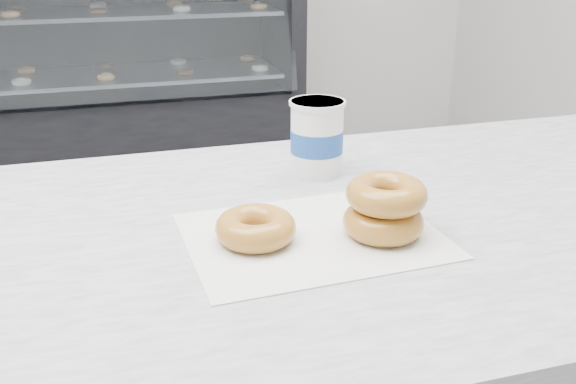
{
  "coord_description": "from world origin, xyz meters",
  "views": [
    {
      "loc": [
        0.18,
        -1.39,
        1.29
      ],
      "look_at": [
        0.4,
        -0.61,
        0.96
      ],
      "focal_mm": 40.0,
      "sensor_mm": 36.0,
      "label": 1
    }
  ],
  "objects_px": {
    "display_case": "(68,94)",
    "donut_stack": "(385,208)",
    "coffee_cup": "(317,137)",
    "donut_single": "(256,228)"
  },
  "relations": [
    {
      "from": "display_case",
      "to": "coffee_cup",
      "type": "bearing_deg",
      "value": -78.52
    },
    {
      "from": "display_case",
      "to": "donut_single",
      "type": "height_order",
      "value": "display_case"
    },
    {
      "from": "donut_single",
      "to": "donut_stack",
      "type": "height_order",
      "value": "donut_stack"
    },
    {
      "from": "display_case",
      "to": "donut_stack",
      "type": "height_order",
      "value": "display_case"
    },
    {
      "from": "display_case",
      "to": "coffee_cup",
      "type": "xyz_separation_m",
      "value": [
        0.51,
        -2.53,
        0.47
      ]
    },
    {
      "from": "donut_stack",
      "to": "coffee_cup",
      "type": "height_order",
      "value": "coffee_cup"
    },
    {
      "from": "donut_stack",
      "to": "coffee_cup",
      "type": "relative_size",
      "value": 1.02
    },
    {
      "from": "display_case",
      "to": "donut_stack",
      "type": "relative_size",
      "value": 18.6
    },
    {
      "from": "display_case",
      "to": "donut_stack",
      "type": "xyz_separation_m",
      "value": [
        0.52,
        -2.79,
        0.45
      ]
    },
    {
      "from": "donut_single",
      "to": "donut_stack",
      "type": "relative_size",
      "value": 0.84
    }
  ]
}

